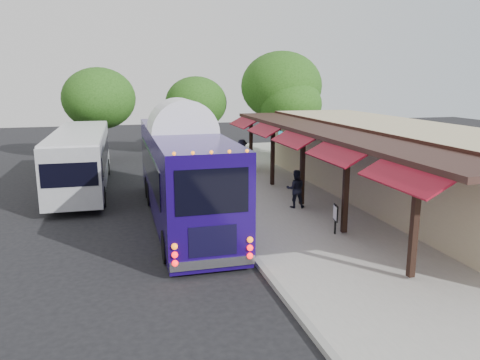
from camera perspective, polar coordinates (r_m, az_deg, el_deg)
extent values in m
plane|color=black|center=(16.14, 0.33, -8.22)|extent=(90.00, 90.00, 0.00)
cube|color=#9E9B93|center=(21.38, 10.51, -3.04)|extent=(10.00, 40.00, 0.15)
cube|color=gray|center=(19.81, -2.58, -4.07)|extent=(0.20, 40.00, 0.16)
cube|color=tan|center=(22.71, 18.69, 1.88)|extent=(5.00, 20.00, 3.60)
cube|color=black|center=(21.21, 13.25, 5.60)|extent=(0.06, 20.00, 0.60)
cube|color=#331E19|center=(20.71, 10.62, 5.85)|extent=(2.60, 20.00, 0.18)
cube|color=black|center=(13.68, 20.52, -4.87)|extent=(0.18, 0.18, 3.16)
cube|color=maroon|center=(13.11, 19.43, 0.56)|extent=(1.00, 3.20, 0.57)
cube|color=black|center=(16.96, 12.76, -1.13)|extent=(0.18, 0.18, 3.16)
cube|color=maroon|center=(16.51, 11.66, 3.32)|extent=(1.00, 3.20, 0.57)
cube|color=black|center=(20.50, 7.61, 1.37)|extent=(0.18, 0.18, 3.16)
cube|color=maroon|center=(20.13, 6.58, 5.07)|extent=(1.00, 3.20, 0.57)
cube|color=black|center=(24.18, 4.00, 3.12)|extent=(0.18, 0.18, 3.16)
cube|color=maroon|center=(23.87, 3.06, 6.27)|extent=(1.00, 3.20, 0.57)
cube|color=black|center=(27.95, 1.34, 4.39)|extent=(0.18, 0.18, 3.16)
cube|color=maroon|center=(27.68, 0.49, 7.12)|extent=(1.00, 3.20, 0.57)
sphere|color=teal|center=(15.26, 17.81, 1.22)|extent=(0.26, 0.26, 0.26)
sphere|color=teal|center=(19.59, 9.95, 3.97)|extent=(0.26, 0.26, 0.26)
sphere|color=teal|center=(24.17, 4.98, 5.67)|extent=(0.26, 0.26, 0.26)
cube|color=#190759|center=(19.00, -7.00, 1.22)|extent=(2.60, 12.06, 3.16)
cube|color=#190759|center=(19.41, -6.86, -3.80)|extent=(2.55, 11.94, 0.35)
ellipsoid|color=white|center=(18.77, -7.12, 5.91)|extent=(2.60, 11.82, 0.56)
cube|color=black|center=(13.07, -3.33, -1.42)|extent=(2.10, 0.04, 1.31)
cube|color=silver|center=(13.80, -3.27, -10.02)|extent=(2.51, 0.19, 0.28)
sphere|color=#FF0C0C|center=(13.46, -7.86, -9.51)|extent=(0.18, 0.18, 0.18)
sphere|color=#FF0C0C|center=(13.87, 1.29, -8.72)|extent=(0.18, 0.18, 0.18)
cylinder|color=black|center=(14.88, -8.80, -8.03)|extent=(0.30, 1.05, 1.04)
cylinder|color=black|center=(15.27, -0.05, -7.34)|extent=(0.30, 1.05, 1.04)
cylinder|color=black|center=(22.96, -11.12, -0.85)|extent=(0.30, 1.05, 1.04)
cylinder|color=black|center=(23.22, -5.41, -0.52)|extent=(0.30, 1.05, 1.04)
cube|color=gray|center=(25.48, -18.81, 2.60)|extent=(2.64, 11.35, 2.61)
cube|color=black|center=(25.56, -21.62, 2.92)|extent=(0.18, 9.62, 0.98)
cube|color=black|center=(25.39, -16.06, 3.25)|extent=(0.18, 9.62, 0.98)
cube|color=silver|center=(25.30, -19.02, 5.60)|extent=(2.59, 11.13, 0.10)
cylinder|color=black|center=(21.96, -22.17, -2.28)|extent=(0.29, 0.95, 0.94)
cylinder|color=black|center=(21.77, -16.26, -1.97)|extent=(0.29, 0.95, 0.94)
cylinder|color=black|center=(29.11, -20.47, 1.27)|extent=(0.29, 0.95, 0.94)
cylinder|color=black|center=(28.97, -16.02, 1.52)|extent=(0.29, 0.95, 0.94)
imported|color=black|center=(18.93, -0.45, -1.94)|extent=(0.70, 0.54, 1.70)
imported|color=black|center=(20.33, 6.79, -1.08)|extent=(0.94, 0.82, 1.66)
imported|color=black|center=(21.85, -0.62, 0.26)|extent=(1.19, 0.76, 1.89)
imported|color=black|center=(28.57, 0.24, 3.11)|extent=(1.25, 0.77, 1.87)
cube|color=black|center=(17.19, 11.56, -4.74)|extent=(0.07, 0.07, 1.09)
cube|color=black|center=(17.12, 11.59, -3.95)|extent=(0.13, 0.49, 0.59)
cube|color=white|center=(17.10, 11.51, -3.96)|extent=(0.09, 0.41, 0.49)
cylinder|color=#382314|center=(35.26, -5.29, 5.19)|extent=(0.36, 0.36, 2.62)
ellipsoid|color=#1D4511|center=(35.04, -5.38, 9.35)|extent=(4.53, 4.53, 3.85)
cylinder|color=#382314|center=(35.41, 4.96, 5.89)|extent=(0.36, 0.36, 3.44)
ellipsoid|color=#1D4511|center=(35.20, 5.06, 11.34)|extent=(5.95, 5.95, 5.05)
cylinder|color=#382314|center=(34.27, 6.08, 4.94)|extent=(0.36, 0.36, 2.59)
ellipsoid|color=#1D4511|center=(34.04, 6.17, 9.16)|extent=(4.47, 4.47, 3.80)
cylinder|color=#382314|center=(34.41, -16.53, 4.78)|extent=(0.36, 0.36, 2.90)
ellipsoid|color=#1D4511|center=(34.18, -16.83, 9.49)|extent=(5.00, 5.00, 4.25)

